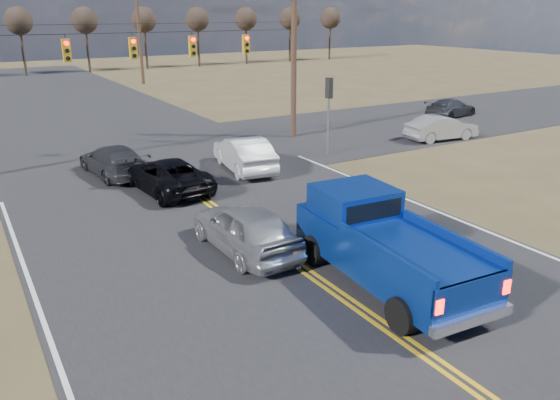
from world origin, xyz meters
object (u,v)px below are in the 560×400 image
black_suv (167,175)px  dgrey_car_queue (113,161)px  pickup_truck (383,244)px  white_car_queue (244,154)px  cross_car_east_far (451,108)px  silver_suv (245,228)px  cross_car_east_near (441,128)px

black_suv → dgrey_car_queue: size_ratio=1.04×
pickup_truck → white_car_queue: (1.92, 11.72, -0.34)m
black_suv → dgrey_car_queue: (-1.26, 3.35, -0.00)m
black_suv → cross_car_east_far: size_ratio=1.14×
silver_suv → black_suv: bearing=-91.1°
black_suv → cross_car_east_near: 16.60m
silver_suv → cross_car_east_far: bearing=-152.1°
pickup_truck → black_suv: (-2.21, 10.58, -0.44)m
white_car_queue → cross_car_east_near: 12.45m
dgrey_car_queue → silver_suv: bearing=91.3°
white_car_queue → cross_car_east_near: size_ratio=1.12×
cross_car_east_far → white_car_queue: bearing=95.0°
cross_car_east_near → cross_car_east_far: 7.57m
silver_suv → pickup_truck: bearing=119.9°
white_car_queue → cross_car_east_far: size_ratio=1.11×
pickup_truck → black_suv: size_ratio=1.29×
white_car_queue → dgrey_car_queue: 5.82m
pickup_truck → white_car_queue: 11.88m
silver_suv → cross_car_east_near: 18.30m
black_suv → white_car_queue: 4.28m
dgrey_car_queue → cross_car_east_near: size_ratio=1.10×
pickup_truck → dgrey_car_queue: pickup_truck is taller
cross_car_east_far → cross_car_east_near: bearing=119.9°
pickup_truck → white_car_queue: size_ratio=1.33×
black_suv → white_car_queue: bearing=-170.3°
pickup_truck → cross_car_east_near: pickup_truck is taller
black_suv → cross_car_east_near: size_ratio=1.15×
silver_suv → cross_car_east_near: silver_suv is taller
black_suv → cross_car_east_far: (22.49, 5.56, -0.06)m
dgrey_car_queue → cross_car_east_near: bearing=166.3°
pickup_truck → silver_suv: pickup_truck is taller
black_suv → cross_car_east_near: cross_car_east_near is taller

